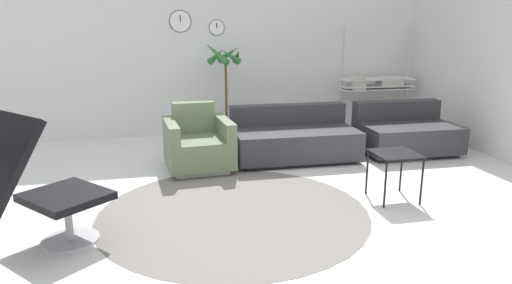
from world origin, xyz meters
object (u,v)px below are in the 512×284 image
at_px(couch_low, 293,140).
at_px(shelf_unit, 376,83).
at_px(lounge_chair, 9,170).
at_px(armchair_red, 198,145).
at_px(couch_second, 405,134).
at_px(side_table, 395,158).
at_px(potted_plant, 226,97).

xyz_separation_m(couch_low, shelf_unit, (1.78, 1.32, 0.51)).
bearing_deg(lounge_chair, couch_low, 86.68).
bearing_deg(couch_low, armchair_red, 7.66).
xyz_separation_m(couch_second, side_table, (-1.02, -1.54, 0.17)).
distance_m(couch_second, shelf_unit, 1.47).
height_order(lounge_chair, armchair_red, lounge_chair).
distance_m(potted_plant, shelf_unit, 2.47).
relative_size(couch_low, shelf_unit, 0.94).
height_order(armchair_red, potted_plant, potted_plant).
relative_size(lounge_chair, couch_low, 0.75).
xyz_separation_m(side_table, shelf_unit, (1.24, 2.90, 0.34)).
distance_m(lounge_chair, shelf_unit, 5.65).
height_order(potted_plant, shelf_unit, shelf_unit).
distance_m(side_table, shelf_unit, 3.18).
bearing_deg(couch_second, lounge_chair, 26.56).
xyz_separation_m(armchair_red, couch_second, (2.79, 0.11, -0.04)).
distance_m(couch_low, couch_second, 1.56).
height_order(couch_low, side_table, couch_low).
bearing_deg(shelf_unit, armchair_red, -153.95).
height_order(armchair_red, shelf_unit, shelf_unit).
xyz_separation_m(couch_second, shelf_unit, (0.22, 1.36, 0.51)).
bearing_deg(couch_second, potted_plant, -27.41).
bearing_deg(shelf_unit, potted_plant, -176.28).
height_order(couch_low, shelf_unit, shelf_unit).
distance_m(couch_second, side_table, 1.86).
bearing_deg(potted_plant, couch_low, -59.65).
distance_m(armchair_red, couch_low, 1.24).
distance_m(lounge_chair, couch_second, 4.77).
xyz_separation_m(potted_plant, shelf_unit, (2.46, 0.16, 0.11)).
bearing_deg(lounge_chair, armchair_red, 101.73).
bearing_deg(side_table, armchair_red, 140.97).
xyz_separation_m(couch_low, couch_second, (1.56, -0.04, 0.00)).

